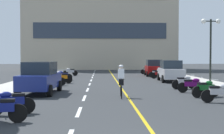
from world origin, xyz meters
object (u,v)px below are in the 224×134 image
Objects in this scene: motorcycle_3 at (206,88)px; motorcycle_7 at (61,78)px; motorcycle_5 at (185,82)px; motorcycle_6 at (54,79)px; cyclist_rider at (121,80)px; motorcycle_2 at (220,92)px; parked_car_near at (40,78)px; motorcycle_10 at (157,73)px; motorcycle_12 at (147,70)px; motorcycle_1 at (11,102)px; motorcycle_8 at (63,75)px; motorcycle_4 at (192,85)px; motorcycle_11 at (70,72)px; parked_car_mid at (171,71)px; motorcycle_9 at (160,74)px; street_lamp_mid at (211,36)px; parked_car_far at (154,68)px.

motorcycle_7 is (-8.60, 8.77, 0.00)m from motorcycle_3.
motorcycle_6 is (-8.88, 2.71, 0.00)m from motorcycle_5.
cyclist_rider reaches higher than motorcycle_3.
parked_car_near is at bearing 156.27° from motorcycle_2.
motorcycle_10 is 6.67m from motorcycle_12.
motorcycle_7 is 0.95× the size of cyclist_rider.
motorcycle_1 is 16.38m from motorcycle_8.
motorcycle_1 is 0.97× the size of motorcycle_4.
motorcycle_4 is at bearing -62.46° from motorcycle_11.
parked_car_mid is at bearing -8.35° from motorcycle_8.
motorcycle_5 is at bearing -91.66° from motorcycle_9.
street_lamp_mid reaches higher than parked_car_far.
parked_car_mid is 2.42× the size of cyclist_rider.
motorcycle_10 is 1.00× the size of motorcycle_11.
motorcycle_6 is at bearing 142.72° from motorcycle_3.
motorcycle_8 is (-9.41, 1.38, -0.44)m from parked_car_mid.
motorcycle_11 is at bearing 115.31° from motorcycle_3.
motorcycle_9 and motorcycle_11 have the same top height.
motorcycle_11 is 0.96× the size of cyclist_rider.
motorcycle_8 and motorcycle_11 have the same top height.
parked_car_mid is 9.29m from motorcycle_7.
parked_car_far reaches higher than motorcycle_8.
motorcycle_10 is (0.36, 17.49, 0.00)m from motorcycle_2.
motorcycle_12 is (0.02, 8.29, 0.00)m from motorcycle_9.
motorcycle_8 is 12.49m from cyclist_rider.
motorcycle_3 is at bearing -64.69° from motorcycle_11.
motorcycle_9 and motorcycle_12 have the same top height.
motorcycle_1 is 6.40m from cyclist_rider.
motorcycle_6 and motorcycle_9 have the same top height.
motorcycle_2 is at bearing -25.25° from cyclist_rider.
parked_car_far is 2.57× the size of motorcycle_6.
motorcycle_4 and motorcycle_10 have the same top height.
motorcycle_8 is (-11.59, 4.84, -3.21)m from street_lamp_mid.
parked_car_near is 2.52× the size of motorcycle_5.
motorcycle_2 is (-0.50, -20.25, -0.44)m from parked_car_far.
motorcycle_1 and motorcycle_5 have the same top height.
motorcycle_3 and motorcycle_6 have the same top height.
parked_car_mid is 1.00× the size of parked_car_far.
motorcycle_2 is at bearing -91.17° from motorcycle_9.
parked_car_mid is 2.59× the size of motorcycle_12.
motorcycle_3 is (-0.46, -18.27, -0.44)m from parked_car_far.
motorcycle_5 is at bearing -41.04° from motorcycle_8.
motorcycle_6 is (-8.77, 4.79, 0.00)m from motorcycle_4.
motorcycle_6 is 11.61m from motorcycle_9.
parked_car_far is at bearing 68.10° from motorcycle_1.
motorcycle_5 is 9.29m from motorcycle_6.
motorcycle_2 is 1.00× the size of motorcycle_11.
motorcycle_8 is (0.10, 9.82, -0.44)m from parked_car_near.
cyclist_rider is (-4.75, -15.42, 0.41)m from motorcycle_10.
parked_car_mid is at bearing 64.21° from cyclist_rider.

